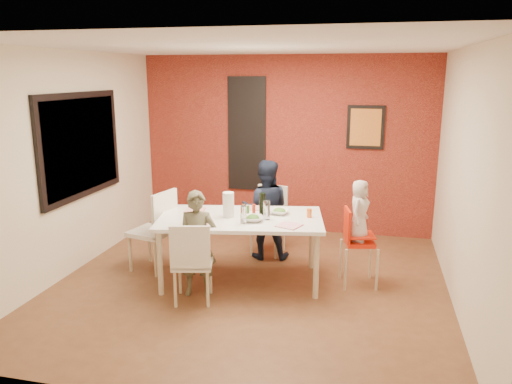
% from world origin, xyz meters
% --- Properties ---
extents(ground, '(4.50, 4.50, 0.00)m').
position_xyz_m(ground, '(0.00, 0.00, 0.00)').
color(ground, brown).
rests_on(ground, ground).
extents(ceiling, '(4.50, 4.50, 0.02)m').
position_xyz_m(ceiling, '(0.00, 0.00, 2.70)').
color(ceiling, silver).
rests_on(ceiling, wall_back).
extents(wall_back, '(4.50, 0.02, 2.70)m').
position_xyz_m(wall_back, '(0.00, 2.25, 1.35)').
color(wall_back, beige).
rests_on(wall_back, ground).
extents(wall_front, '(4.50, 0.02, 2.70)m').
position_xyz_m(wall_front, '(0.00, -2.25, 1.35)').
color(wall_front, beige).
rests_on(wall_front, ground).
extents(wall_left, '(0.02, 4.50, 2.70)m').
position_xyz_m(wall_left, '(-2.25, 0.00, 1.35)').
color(wall_left, beige).
rests_on(wall_left, ground).
extents(wall_right, '(0.02, 4.50, 2.70)m').
position_xyz_m(wall_right, '(2.25, 0.00, 1.35)').
color(wall_right, beige).
rests_on(wall_right, ground).
extents(brick_accent_wall, '(4.50, 0.02, 2.70)m').
position_xyz_m(brick_accent_wall, '(0.00, 2.23, 1.35)').
color(brick_accent_wall, maroon).
rests_on(brick_accent_wall, ground).
extents(picture_window_frame, '(0.05, 1.70, 1.30)m').
position_xyz_m(picture_window_frame, '(-2.22, 0.20, 1.55)').
color(picture_window_frame, black).
rests_on(picture_window_frame, wall_left).
extents(picture_window_pane, '(0.02, 1.55, 1.15)m').
position_xyz_m(picture_window_pane, '(-2.21, 0.20, 1.55)').
color(picture_window_pane, black).
rests_on(picture_window_pane, wall_left).
extents(glassblock_strip, '(0.55, 0.03, 1.70)m').
position_xyz_m(glassblock_strip, '(-0.60, 2.21, 1.50)').
color(glassblock_strip, silver).
rests_on(glassblock_strip, wall_back).
extents(glassblock_surround, '(0.60, 0.03, 1.76)m').
position_xyz_m(glassblock_surround, '(-0.60, 2.21, 1.50)').
color(glassblock_surround, black).
rests_on(glassblock_surround, wall_back).
extents(art_print_frame, '(0.54, 0.03, 0.64)m').
position_xyz_m(art_print_frame, '(1.20, 2.21, 1.65)').
color(art_print_frame, black).
rests_on(art_print_frame, wall_back).
extents(art_print_canvas, '(0.44, 0.01, 0.54)m').
position_xyz_m(art_print_canvas, '(1.20, 2.19, 1.65)').
color(art_print_canvas, orange).
rests_on(art_print_canvas, wall_back).
extents(dining_table, '(2.05, 1.38, 0.79)m').
position_xyz_m(dining_table, '(-0.14, 0.10, 0.72)').
color(dining_table, white).
rests_on(dining_table, ground).
extents(chair_near, '(0.51, 0.51, 0.91)m').
position_xyz_m(chair_near, '(-0.48, -0.62, 0.51)').
color(chair_near, silver).
rests_on(chair_near, ground).
extents(chair_far, '(0.48, 0.48, 0.92)m').
position_xyz_m(chair_far, '(-0.01, 1.17, 0.51)').
color(chair_far, white).
rests_on(chair_far, ground).
extents(chair_left, '(0.57, 0.57, 1.03)m').
position_xyz_m(chair_left, '(-1.23, 0.17, 0.57)').
color(chair_left, white).
rests_on(chair_left, ground).
extents(high_chair, '(0.46, 0.46, 0.92)m').
position_xyz_m(high_chair, '(1.19, 0.30, 0.55)').
color(high_chair, red).
rests_on(high_chair, ground).
extents(child_near, '(0.48, 0.36, 1.19)m').
position_xyz_m(child_near, '(-0.50, -0.38, 0.59)').
color(child_near, brown).
rests_on(child_near, ground).
extents(child_far, '(0.72, 0.60, 1.33)m').
position_xyz_m(child_far, '(-0.02, 0.93, 0.66)').
color(child_far, black).
rests_on(child_far, ground).
extents(toddler, '(0.31, 0.40, 0.71)m').
position_xyz_m(toddler, '(1.21, 0.31, 0.90)').
color(toddler, beige).
rests_on(toddler, high_chair).
extents(plate_near_left, '(0.23, 0.23, 0.01)m').
position_xyz_m(plate_near_left, '(-0.51, -0.29, 0.79)').
color(plate_near_left, silver).
rests_on(plate_near_left, dining_table).
extents(plate_far_mid, '(0.22, 0.22, 0.01)m').
position_xyz_m(plate_far_mid, '(-0.09, 0.51, 0.79)').
color(plate_far_mid, silver).
rests_on(plate_far_mid, dining_table).
extents(plate_near_right, '(0.30, 0.30, 0.01)m').
position_xyz_m(plate_near_right, '(0.48, -0.12, 0.80)').
color(plate_near_right, white).
rests_on(plate_near_right, dining_table).
extents(plate_far_left, '(0.25, 0.25, 0.01)m').
position_xyz_m(plate_far_left, '(-0.75, 0.25, 0.80)').
color(plate_far_left, white).
rests_on(plate_far_left, dining_table).
extents(salad_bowl_a, '(0.30, 0.30, 0.06)m').
position_xyz_m(salad_bowl_a, '(0.04, -0.03, 0.82)').
color(salad_bowl_a, silver).
rests_on(salad_bowl_a, dining_table).
extents(salad_bowl_b, '(0.25, 0.25, 0.06)m').
position_xyz_m(salad_bowl_b, '(0.28, 0.33, 0.82)').
color(salad_bowl_b, white).
rests_on(salad_bowl_b, dining_table).
extents(wine_bottle, '(0.07, 0.07, 0.27)m').
position_xyz_m(wine_bottle, '(0.10, 0.21, 0.93)').
color(wine_bottle, black).
rests_on(wine_bottle, dining_table).
extents(wine_glass_a, '(0.07, 0.07, 0.20)m').
position_xyz_m(wine_glass_a, '(-0.04, -0.13, 0.89)').
color(wine_glass_a, white).
rests_on(wine_glass_a, dining_table).
extents(wine_glass_b, '(0.08, 0.08, 0.22)m').
position_xyz_m(wine_glass_b, '(0.18, 0.08, 0.90)').
color(wine_glass_b, silver).
rests_on(wine_glass_b, dining_table).
extents(paper_towel_roll, '(0.13, 0.13, 0.30)m').
position_xyz_m(paper_towel_roll, '(-0.27, 0.07, 0.94)').
color(paper_towel_roll, white).
rests_on(paper_towel_roll, dining_table).
extents(condiment_red, '(0.04, 0.04, 0.15)m').
position_xyz_m(condiment_red, '(0.01, 0.15, 0.86)').
color(condiment_red, red).
rests_on(condiment_red, dining_table).
extents(condiment_green, '(0.03, 0.03, 0.13)m').
position_xyz_m(condiment_green, '(-0.06, 0.15, 0.85)').
color(condiment_green, '#346D24').
rests_on(condiment_green, dining_table).
extents(condiment_brown, '(0.04, 0.04, 0.14)m').
position_xyz_m(condiment_brown, '(-0.12, 0.16, 0.86)').
color(condiment_brown, brown).
rests_on(condiment_brown, dining_table).
extents(sippy_cup, '(0.06, 0.06, 0.10)m').
position_xyz_m(sippy_cup, '(0.64, 0.27, 0.84)').
color(sippy_cup, '#D55D17').
rests_on(sippy_cup, dining_table).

